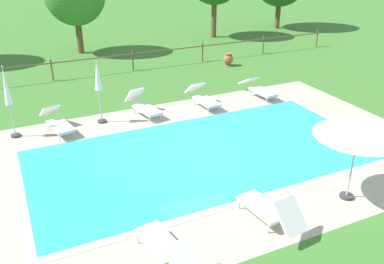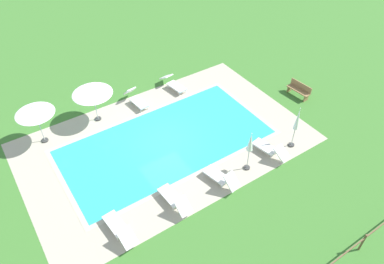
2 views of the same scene
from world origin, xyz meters
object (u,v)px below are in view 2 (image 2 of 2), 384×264
at_px(sun_lounger_north_near_steps, 119,228).
at_px(patio_umbrella_closed_row_mid_west, 297,122).
at_px(sun_lounger_south_mid, 136,99).
at_px(sun_lounger_north_end, 221,177).
at_px(sun_lounger_north_far, 270,149).
at_px(sun_lounger_south_near_corner, 174,199).
at_px(patio_umbrella_open_by_bench, 92,91).
at_px(wooden_bench_lawn_side, 299,89).
at_px(patio_umbrella_closed_row_west, 250,145).
at_px(patio_umbrella_open_foreground, 34,111).
at_px(sun_lounger_north_mid, 173,84).

height_order(sun_lounger_north_near_steps, patio_umbrella_closed_row_mid_west, patio_umbrella_closed_row_mid_west).
relative_size(sun_lounger_north_near_steps, patio_umbrella_closed_row_mid_west, 0.83).
distance_m(sun_lounger_north_near_steps, sun_lounger_south_mid, 8.84).
bearing_deg(sun_lounger_north_end, sun_lounger_south_mid, -86.40).
height_order(sun_lounger_north_far, sun_lounger_south_near_corner, sun_lounger_south_near_corner).
relative_size(sun_lounger_south_mid, patio_umbrella_open_by_bench, 0.87).
bearing_deg(sun_lounger_south_mid, sun_lounger_north_near_steps, 58.09).
height_order(sun_lounger_north_far, wooden_bench_lawn_side, wooden_bench_lawn_side).
bearing_deg(patio_umbrella_closed_row_west, patio_umbrella_closed_row_mid_west, 178.87).
distance_m(patio_umbrella_open_foreground, patio_umbrella_closed_row_west, 10.76).
height_order(sun_lounger_north_mid, patio_umbrella_closed_row_mid_west, patio_umbrella_closed_row_mid_west).
bearing_deg(patio_umbrella_closed_row_west, patio_umbrella_open_by_bench, -58.82).
xyz_separation_m(sun_lounger_north_mid, patio_umbrella_closed_row_mid_west, (-2.43, 7.86, 1.26)).
xyz_separation_m(sun_lounger_north_end, patio_umbrella_open_foreground, (6.04, -7.53, 1.68)).
height_order(patio_umbrella_open_by_bench, wooden_bench_lawn_side, patio_umbrella_open_by_bench).
relative_size(sun_lounger_south_near_corner, patio_umbrella_open_foreground, 0.87).
distance_m(sun_lounger_north_end, patio_umbrella_open_foreground, 9.80).
bearing_deg(wooden_bench_lawn_side, patio_umbrella_open_by_bench, -22.94).
relative_size(patio_umbrella_open_by_bench, patio_umbrella_closed_row_mid_west, 0.90).
relative_size(sun_lounger_north_far, sun_lounger_south_near_corner, 1.03).
relative_size(sun_lounger_north_far, patio_umbrella_closed_row_mid_west, 0.83).
distance_m(sun_lounger_north_near_steps, patio_umbrella_closed_row_mid_west, 9.88).
height_order(sun_lounger_south_near_corner, patio_umbrella_closed_row_mid_west, patio_umbrella_closed_row_mid_west).
xyz_separation_m(sun_lounger_south_near_corner, sun_lounger_south_mid, (-2.00, -7.51, 0.01)).
bearing_deg(sun_lounger_north_end, patio_umbrella_closed_row_west, -179.58).
xyz_separation_m(patio_umbrella_open_foreground, patio_umbrella_open_by_bench, (-3.07, -0.10, -0.07)).
distance_m(sun_lounger_north_far, patio_umbrella_open_by_bench, 9.86).
relative_size(patio_umbrella_open_by_bench, patio_umbrella_closed_row_west, 0.97).
distance_m(patio_umbrella_open_foreground, wooden_bench_lawn_side, 15.05).
height_order(sun_lounger_north_far, patio_umbrella_closed_row_west, patio_umbrella_closed_row_west).
bearing_deg(patio_umbrella_open_foreground, sun_lounger_north_mid, -178.00).
height_order(sun_lounger_north_end, sun_lounger_south_near_corner, sun_lounger_north_end).
bearing_deg(sun_lounger_south_mid, sun_lounger_south_near_corner, 75.12).
height_order(sun_lounger_north_end, patio_umbrella_open_foreground, patio_umbrella_open_foreground).
xyz_separation_m(sun_lounger_south_mid, patio_umbrella_closed_row_west, (-2.12, 7.65, 1.22)).
distance_m(patio_umbrella_closed_row_mid_west, wooden_bench_lawn_side, 4.76).
xyz_separation_m(sun_lounger_north_end, sun_lounger_south_near_corner, (2.48, -0.15, -0.02)).
bearing_deg(patio_umbrella_open_by_bench, wooden_bench_lawn_side, 157.06).
height_order(sun_lounger_north_near_steps, sun_lounger_north_end, sun_lounger_north_end).
relative_size(sun_lounger_north_far, sun_lounger_south_mid, 1.06).
height_order(sun_lounger_south_near_corner, patio_umbrella_open_by_bench, patio_umbrella_open_by_bench).
bearing_deg(patio_umbrella_open_foreground, patio_umbrella_closed_row_mid_west, 144.66).
distance_m(sun_lounger_south_near_corner, patio_umbrella_closed_row_mid_west, 7.23).
height_order(sun_lounger_north_end, patio_umbrella_closed_row_mid_west, patio_umbrella_closed_row_mid_west).
relative_size(sun_lounger_south_near_corner, patio_umbrella_closed_row_west, 0.86).
xyz_separation_m(sun_lounger_north_end, patio_umbrella_closed_row_mid_west, (-4.64, 0.05, 1.24)).
relative_size(sun_lounger_north_end, sun_lounger_south_mid, 1.01).
bearing_deg(sun_lounger_south_near_corner, sun_lounger_south_mid, -104.88).
bearing_deg(sun_lounger_north_mid, patio_umbrella_open_foreground, 2.00).
bearing_deg(sun_lounger_north_far, sun_lounger_north_end, 2.48).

